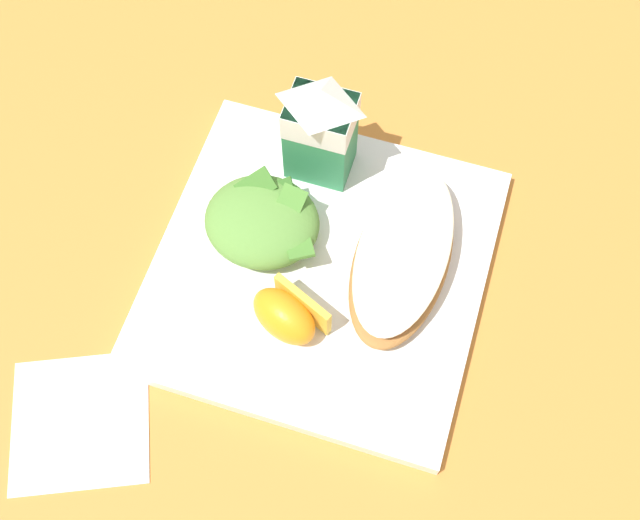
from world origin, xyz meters
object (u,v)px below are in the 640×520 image
object	(u,v)px
white_plate	(320,269)
green_salad_pile	(262,221)
orange_wedge_front	(286,315)
paper_napkin	(80,421)
cheesy_pizza_bread	(402,256)
milk_carton	(321,127)

from	to	relation	value
white_plate	green_salad_pile	world-z (taller)	green_salad_pile
orange_wedge_front	paper_napkin	bearing A→B (deg)	-137.25
paper_napkin	white_plate	bearing A→B (deg)	51.77
cheesy_pizza_bread	milk_carton	bearing A→B (deg)	141.45
white_plate	orange_wedge_front	distance (m)	0.07
green_salad_pile	paper_napkin	bearing A→B (deg)	-113.91
white_plate	green_salad_pile	distance (m)	0.07
green_salad_pile	milk_carton	world-z (taller)	milk_carton
milk_carton	paper_napkin	xyz separation A→B (m)	(-0.12, -0.28, -0.07)
cheesy_pizza_bread	orange_wedge_front	distance (m)	0.11
cheesy_pizza_bread	milk_carton	world-z (taller)	milk_carton
white_plate	paper_napkin	xyz separation A→B (m)	(-0.15, -0.18, -0.01)
green_salad_pile	milk_carton	xyz separation A→B (m)	(0.03, 0.08, 0.04)
white_plate	milk_carton	world-z (taller)	milk_carton
orange_wedge_front	paper_napkin	distance (m)	0.19
milk_carton	white_plate	bearing A→B (deg)	-72.87
cheesy_pizza_bread	paper_napkin	xyz separation A→B (m)	(-0.21, -0.21, -0.03)
cheesy_pizza_bread	orange_wedge_front	world-z (taller)	orange_wedge_front
cheesy_pizza_bread	green_salad_pile	bearing A→B (deg)	-177.79
white_plate	milk_carton	distance (m)	0.12
white_plate	cheesy_pizza_bread	xyz separation A→B (m)	(0.07, 0.02, 0.03)
green_salad_pile	paper_napkin	world-z (taller)	green_salad_pile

